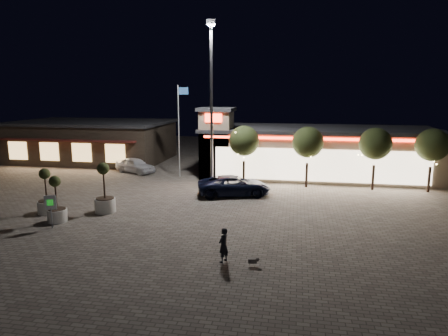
% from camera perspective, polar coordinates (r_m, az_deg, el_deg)
% --- Properties ---
extents(ground, '(90.00, 90.00, 0.00)m').
position_cam_1_polar(ground, '(23.23, -10.81, -8.00)').
color(ground, '#6A6056').
rests_on(ground, ground).
extents(retail_building, '(20.40, 8.40, 6.10)m').
position_cam_1_polar(retail_building, '(36.67, 12.43, 2.40)').
color(retail_building, gray).
rests_on(retail_building, ground).
extents(restaurant_building, '(16.40, 11.00, 4.30)m').
position_cam_1_polar(restaurant_building, '(46.40, -18.24, 3.76)').
color(restaurant_building, '#382D23').
rests_on(restaurant_building, ground).
extents(floodlight_pole, '(0.60, 0.40, 12.38)m').
position_cam_1_polar(floodlight_pole, '(29.12, -1.81, 10.02)').
color(floodlight_pole, gray).
rests_on(floodlight_pole, ground).
extents(flagpole, '(0.95, 0.10, 8.00)m').
position_cam_1_polar(flagpole, '(35.04, -6.34, 6.37)').
color(flagpole, white).
rests_on(flagpole, ground).
extents(string_tree_a, '(2.42, 2.42, 4.79)m').
position_cam_1_polar(string_tree_a, '(31.96, 2.88, 3.87)').
color(string_tree_a, '#332319').
rests_on(string_tree_a, ground).
extents(string_tree_b, '(2.42, 2.42, 4.79)m').
position_cam_1_polar(string_tree_b, '(31.71, 11.89, 3.60)').
color(string_tree_b, '#332319').
rests_on(string_tree_b, ground).
extents(string_tree_c, '(2.42, 2.42, 4.79)m').
position_cam_1_polar(string_tree_c, '(32.23, 20.82, 3.24)').
color(string_tree_c, '#332319').
rests_on(string_tree_c, ground).
extents(string_tree_d, '(2.42, 2.42, 4.79)m').
position_cam_1_polar(string_tree_d, '(33.19, 27.62, 2.91)').
color(string_tree_d, '#332319').
rests_on(string_tree_d, ground).
extents(pickup_truck, '(5.74, 3.85, 1.46)m').
position_cam_1_polar(pickup_truck, '(29.02, 1.46, -2.51)').
color(pickup_truck, black).
rests_on(pickup_truck, ground).
extents(white_sedan, '(4.42, 3.20, 1.40)m').
position_cam_1_polar(white_sedan, '(38.08, -12.57, 0.39)').
color(white_sedan, silver).
rests_on(white_sedan, ground).
extents(pedestrian, '(0.58, 0.67, 1.56)m').
position_cam_1_polar(pedestrian, '(17.89, -0.08, -10.97)').
color(pedestrian, black).
rests_on(pedestrian, ground).
extents(dog, '(0.50, 0.22, 0.26)m').
position_cam_1_polar(dog, '(17.72, 4.33, -13.03)').
color(dog, '#59514C').
rests_on(dog, ground).
extents(planter_left, '(1.15, 1.15, 2.84)m').
position_cam_1_polar(planter_left, '(27.08, -24.00, -4.12)').
color(planter_left, silver).
rests_on(planter_left, ground).
extents(planter_mid, '(1.11, 1.11, 2.72)m').
position_cam_1_polar(planter_mid, '(25.10, -22.76, -5.24)').
color(planter_mid, silver).
rests_on(planter_mid, ground).
extents(planter_right, '(1.28, 1.28, 3.15)m').
position_cam_1_polar(planter_right, '(26.04, -16.67, -3.98)').
color(planter_right, silver).
rests_on(planter_right, ground).
extents(valet_sign, '(0.60, 0.27, 1.88)m').
position_cam_1_polar(valet_sign, '(23.90, -23.53, -4.91)').
color(valet_sign, gray).
rests_on(valet_sign, ground).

